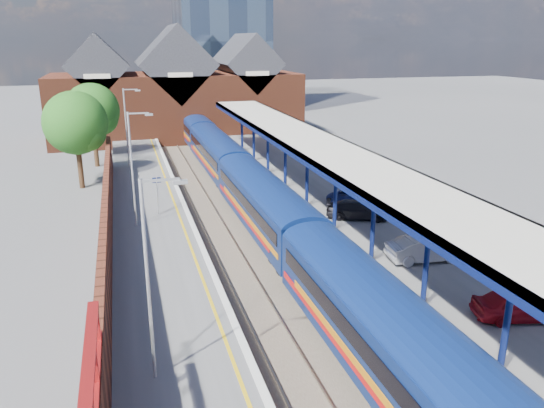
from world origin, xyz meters
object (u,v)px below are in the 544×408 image
Objects in this scene: lamp_post_d at (128,123)px; platform_sign at (157,189)px; parked_car_blue at (357,196)px; parked_car_dark at (357,210)px; train at (237,172)px; parked_car_silver at (425,249)px; parked_car_red at (519,305)px; lamp_post_c at (134,162)px; lamp_post_b at (151,269)px.

lamp_post_d reaches higher than platform_sign.
platform_sign is 13.63m from parked_car_blue.
parked_car_dark is (13.58, -18.45, -3.42)m from lamp_post_d.
train reaches higher than parked_car_silver.
platform_sign reaches higher than parked_car_blue.
parked_car_dark is at bearing -19.99° from platform_sign.
parked_car_silver is at bearing -61.28° from lamp_post_d.
parked_car_silver is at bearing 16.93° from parked_car_red.
lamp_post_d is 1.88× the size of parked_car_red.
lamp_post_d is 14.25m from platform_sign.
parked_car_red is (6.67, -23.40, -0.49)m from train.
parked_car_silver reaches higher than parked_car_red.
parked_car_dark is at bearing 140.95° from parked_car_blue.
train is at bearing 43.03° from lamp_post_c.
parked_car_dark is (13.58, -2.45, -3.42)m from lamp_post_c.
lamp_post_b is 1.88× the size of parked_car_red.
platform_sign is 0.63× the size of parked_car_dark.
parked_car_dark is at bearing 7.87° from parked_car_silver.
parked_car_blue is at bearing 11.75° from parked_car_red.
train is at bearing 71.39° from lamp_post_b.
parked_car_red is at bearing -47.88° from lamp_post_c.
lamp_post_d reaches higher than parked_car_silver.
train is 12.04m from lamp_post_d.
lamp_post_b reaches higher than parked_car_red.
platform_sign is 0.63× the size of parked_car_silver.
platform_sign is at bearing 51.44° from parked_car_silver.
parked_car_blue is (14.84, 16.27, -3.40)m from lamp_post_b.
lamp_post_b is 16.00m from lamp_post_c.
parked_car_blue is at bearing 1.06° from lamp_post_c.
lamp_post_b is 2.80× the size of platform_sign.
lamp_post_c is 1.75× the size of parked_car_silver.
train is 26.37× the size of platform_sign.
lamp_post_d is at bearing 60.37° from parked_car_dark.
lamp_post_c reaches higher than parked_car_red.
lamp_post_d is (0.00, 16.00, 0.00)m from lamp_post_c.
lamp_post_c is at bearing 54.96° from parked_car_red.
parked_car_red is at bearing 164.61° from parked_car_blue.
platform_sign is (1.36, -14.00, -2.30)m from lamp_post_d.
parked_car_blue reaches higher than parked_car_dark.
parked_car_red is at bearing -152.04° from parked_car_dark.
lamp_post_c is 21.92m from parked_car_red.
lamp_post_b is at bearing 118.21° from parked_car_silver.
lamp_post_d is at bearing 90.00° from lamp_post_c.
lamp_post_c is at bearing -136.97° from train.
parked_car_red is 13.66m from parked_car_dark.
train reaches higher than parked_car_red.
parked_car_blue is (0.77, 9.96, -0.06)m from parked_car_silver.
lamp_post_d is at bearing 37.21° from parked_car_red.
lamp_post_b reaches higher than parked_car_blue.
lamp_post_b is 32.00m from lamp_post_d.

